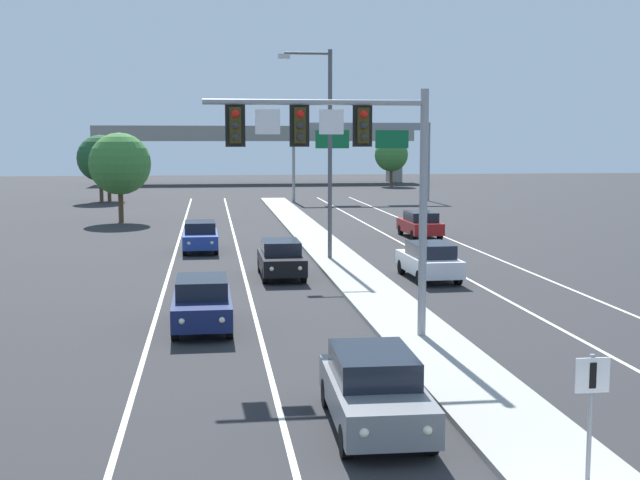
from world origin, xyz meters
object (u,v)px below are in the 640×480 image
object	(u,v)px
car_receding_red	(420,224)
tree_far_right_a	(391,155)
tree_far_left_b	(109,168)
street_lamp_median	(325,142)
car_oncoming_black	(281,258)
overhead_signal_mast	(348,155)
tree_far_left_c	(100,158)
highway_sign_gantry	(362,136)
tree_far_left_a	(120,164)
car_oncoming_blue	(200,236)
car_oncoming_navy	(202,302)
car_oncoming_grey	(374,389)
car_receding_white	(429,260)
median_sign_post	(591,399)

from	to	relation	value
car_receding_red	tree_far_right_a	bearing A→B (deg)	79.52
tree_far_left_b	street_lamp_median	bearing A→B (deg)	-70.38
car_oncoming_black	tree_far_right_a	size ratio (longest dim) A/B	0.74
car_oncoming_black	overhead_signal_mast	bearing A→B (deg)	-85.52
street_lamp_median	car_oncoming_black	bearing A→B (deg)	-119.21
car_receding_red	tree_far_left_c	distance (m)	39.31
highway_sign_gantry	tree_far_left_a	world-z (taller)	highway_sign_gantry
overhead_signal_mast	street_lamp_median	bearing A→B (deg)	84.37
car_oncoming_blue	car_receding_red	size ratio (longest dim) A/B	1.00
tree_far_left_a	tree_far_left_c	xyz separation A→B (m)	(-3.81, 19.80, -0.04)
car_oncoming_navy	car_oncoming_black	xyz separation A→B (m)	(3.29, 9.46, 0.00)
car_oncoming_grey	car_receding_white	xyz separation A→B (m)	(5.88, 17.82, 0.00)
car_oncoming_black	tree_far_left_b	size ratio (longest dim) A/B	0.92
car_oncoming_black	tree_far_left_c	xyz separation A→B (m)	(-13.14, 45.43, 3.30)
overhead_signal_mast	car_receding_white	bearing A→B (deg)	63.43
car_oncoming_black	tree_far_right_a	xyz separation A→B (m)	(19.67, 68.16, 3.13)
highway_sign_gantry	overhead_signal_mast	bearing A→B (deg)	-100.73
street_lamp_median	tree_far_right_a	size ratio (longest dim) A/B	1.65
tree_far_left_c	car_receding_red	bearing A→B (deg)	-54.59
car_receding_red	tree_far_left_a	world-z (taller)	tree_far_left_a
car_oncoming_blue	car_receding_white	bearing A→B (deg)	-46.79
street_lamp_median	car_oncoming_blue	bearing A→B (deg)	144.48
highway_sign_gantry	tree_far_left_c	xyz separation A→B (m)	(-24.49, 2.35, -2.04)
median_sign_post	tree_far_left_c	xyz separation A→B (m)	(-16.44, 68.15, 2.53)
car_oncoming_blue	tree_far_right_a	bearing A→B (deg)	68.61
highway_sign_gantry	tree_far_left_b	world-z (taller)	highway_sign_gantry
car_oncoming_navy	tree_far_left_a	distance (m)	35.75
tree_far_left_b	tree_far_left_c	bearing A→B (deg)	-108.33
overhead_signal_mast	car_oncoming_blue	world-z (taller)	overhead_signal_mast
highway_sign_gantry	car_receding_red	bearing A→B (deg)	-93.47
overhead_signal_mast	street_lamp_median	world-z (taller)	street_lamp_median
car_oncoming_black	car_receding_white	world-z (taller)	same
street_lamp_median	car_oncoming_blue	size ratio (longest dim) A/B	2.23
street_lamp_median	car_oncoming_black	size ratio (longest dim) A/B	2.24
highway_sign_gantry	tree_far_left_c	distance (m)	24.69
car_receding_red	overhead_signal_mast	bearing A→B (deg)	-108.76
car_oncoming_blue	overhead_signal_mast	bearing A→B (deg)	-77.89
car_oncoming_navy	highway_sign_gantry	bearing A→B (deg)	74.43
tree_far_left_b	car_receding_red	bearing A→B (deg)	-56.58
highway_sign_gantry	tree_far_right_a	bearing A→B (deg)	71.65
median_sign_post	car_oncoming_blue	xyz separation A→B (m)	(-6.83, 31.64, -0.77)
overhead_signal_mast	car_oncoming_blue	xyz separation A→B (m)	(-4.47, 20.81, -4.65)
median_sign_post	tree_far_right_a	size ratio (longest dim) A/B	0.36
tree_far_right_a	tree_far_left_b	world-z (taller)	tree_far_right_a
car_receding_white	highway_sign_gantry	size ratio (longest dim) A/B	0.34
car_oncoming_navy	tree_far_left_c	distance (m)	55.86
tree_far_right_a	car_receding_red	bearing A→B (deg)	-100.48
car_oncoming_blue	tree_far_right_a	size ratio (longest dim) A/B	0.74
tree_far_left_a	tree_far_left_c	distance (m)	20.16
median_sign_post	tree_far_left_b	world-z (taller)	tree_far_left_b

